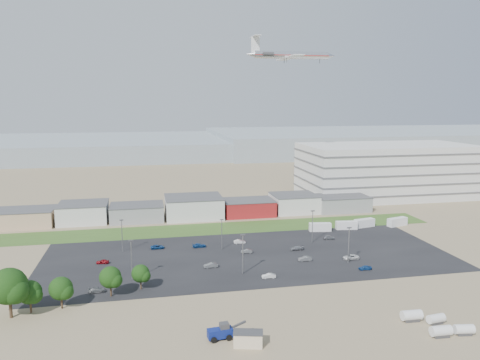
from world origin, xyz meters
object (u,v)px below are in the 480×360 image
object	(u,v)px
parked_car_1	(305,259)
parked_car_6	(199,245)
box_trailer_a	(320,227)
parked_car_13	(269,276)
parked_car_7	(247,251)
parked_car_0	(351,257)
telehandler	(220,331)
parked_car_4	(211,265)
parked_car_2	(365,268)
parked_car_5	(103,262)
airliner	(292,55)
parked_car_11	(240,242)
parked_car_10	(97,290)
parked_car_9	(158,247)
parked_car_12	(296,248)
parked_car_8	(329,238)
storage_tank_nw	(412,315)
tree_far_left	(9,290)
portable_shed	(248,339)

from	to	relation	value
parked_car_1	parked_car_6	world-z (taller)	parked_car_1
box_trailer_a	parked_car_13	world-z (taller)	box_trailer_a
parked_car_7	parked_car_0	bearing A→B (deg)	75.01
parked_car_6	parked_car_1	bearing A→B (deg)	-127.22
telehandler	parked_car_1	world-z (taller)	telehandler
parked_car_4	parked_car_13	size ratio (longest dim) A/B	1.08
parked_car_2	parked_car_5	size ratio (longest dim) A/B	1.01
parked_car_0	parked_car_2	xyz separation A→B (m)	(0.13, -8.76, -0.05)
airliner	parked_car_13	world-z (taller)	airliner
parked_car_2	parked_car_11	world-z (taller)	parked_car_11
parked_car_10	parked_car_9	bearing A→B (deg)	-24.28
parked_car_1	parked_car_9	xyz separation A→B (m)	(-41.36, 19.95, -0.06)
parked_car_7	parked_car_6	bearing A→B (deg)	-115.03
parked_car_0	parked_car_12	bearing A→B (deg)	-134.13
parked_car_5	telehandler	bearing A→B (deg)	35.75
box_trailer_a	parked_car_6	bearing A→B (deg)	-158.50
parked_car_8	parked_car_11	size ratio (longest dim) A/B	1.01
parked_car_8	parked_car_12	world-z (taller)	parked_car_8
box_trailer_a	parked_car_13	bearing A→B (deg)	-118.06
parked_car_9	parked_car_11	world-z (taller)	parked_car_11
storage_tank_nw	tree_far_left	world-z (taller)	tree_far_left
parked_car_2	parked_car_9	xyz separation A→B (m)	(-55.00, 30.07, -0.01)
telehandler	parked_car_7	distance (m)	52.43
parked_car_4	parked_car_10	bearing A→B (deg)	-71.07
tree_far_left	parked_car_8	xyz separation A→B (m)	(88.15, 40.31, -5.54)
parked_car_1	parked_car_13	xyz separation A→B (m)	(-13.71, -10.77, -0.06)
parked_car_1	parked_car_10	xyz separation A→B (m)	(-56.62, -11.39, -0.06)
storage_tank_nw	parked_car_9	size ratio (longest dim) A/B	0.99
storage_tank_nw	box_trailer_a	distance (m)	69.29
box_trailer_a	parked_car_8	distance (m)	10.38
portable_shed	parked_car_4	xyz separation A→B (m)	(-0.98, 43.09, -0.76)
storage_tank_nw	airliner	xyz separation A→B (m)	(11.31, 120.96, 64.31)
parked_car_4	parked_car_6	size ratio (longest dim) A/B	0.91
box_trailer_a	parked_car_4	world-z (taller)	box_trailer_a
parked_car_0	parked_car_13	distance (m)	28.80
parked_car_12	airliner	bearing A→B (deg)	167.34
airliner	parked_car_2	size ratio (longest dim) A/B	11.61
portable_shed	parked_car_6	xyz separation A→B (m)	(-2.01, 61.81, -0.78)
parked_car_5	parked_car_9	size ratio (longest dim) A/B	0.82
telehandler	parked_car_6	size ratio (longest dim) A/B	1.81
parked_car_12	parked_car_1	bearing A→B (deg)	-1.08
parked_car_5	parked_car_8	bearing A→B (deg)	105.25
parked_car_9	parked_car_10	size ratio (longest dim) A/B	1.04
parked_car_2	parked_car_9	bearing A→B (deg)	-116.51
parked_car_13	parked_car_10	bearing A→B (deg)	-85.61
telehandler	parked_car_11	size ratio (longest dim) A/B	2.06
parked_car_6	parked_car_12	bearing A→B (deg)	-110.53
parked_car_4	parked_car_9	distance (m)	24.31
portable_shed	parked_car_10	xyz separation A→B (m)	(-30.23, 31.65, -0.81)
parked_car_7	parked_car_8	xyz separation A→B (m)	(29.91, 8.36, 0.07)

